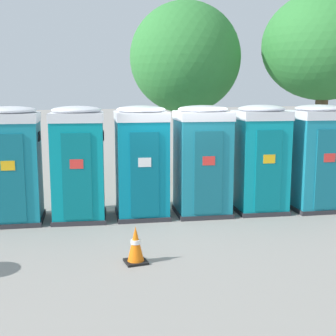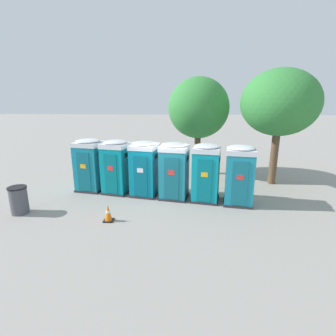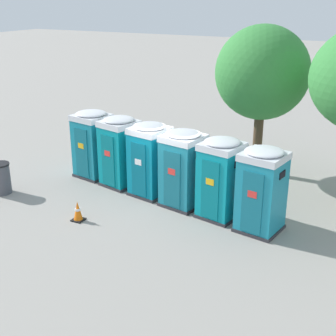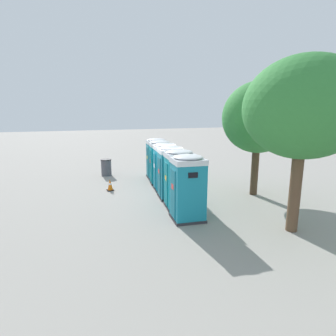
# 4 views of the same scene
# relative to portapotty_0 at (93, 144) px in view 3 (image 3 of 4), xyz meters

# --- Properties ---
(ground_plane) EXTENTS (120.00, 120.00, 0.00)m
(ground_plane) POSITION_rel_portapotty_0_xyz_m (3.48, -0.61, -1.28)
(ground_plane) COLOR gray
(portapotty_0) EXTENTS (1.42, 1.40, 2.54)m
(portapotty_0) POSITION_rel_portapotty_0_xyz_m (0.00, 0.00, 0.00)
(portapotty_0) COLOR #2D2D33
(portapotty_0) RESTS_ON ground
(portapotty_1) EXTENTS (1.41, 1.43, 2.54)m
(portapotty_1) POSITION_rel_portapotty_0_xyz_m (1.38, -0.29, 0.00)
(portapotty_1) COLOR #2D2D33
(portapotty_1) RESTS_ON ground
(portapotty_2) EXTENTS (1.38, 1.40, 2.54)m
(portapotty_2) POSITION_rel_portapotty_0_xyz_m (2.77, -0.55, 0.00)
(portapotty_2) COLOR #2D2D33
(portapotty_2) RESTS_ON ground
(portapotty_3) EXTENTS (1.43, 1.41, 2.54)m
(portapotty_3) POSITION_rel_portapotty_0_xyz_m (4.16, -0.83, -0.00)
(portapotty_3) COLOR #2D2D33
(portapotty_3) RESTS_ON ground
(portapotty_4) EXTENTS (1.38, 1.40, 2.54)m
(portapotty_4) POSITION_rel_portapotty_0_xyz_m (5.55, -1.07, 0.00)
(portapotty_4) COLOR #2D2D33
(portapotty_4) RESTS_ON ground
(portapotty_5) EXTENTS (1.38, 1.38, 2.54)m
(portapotty_5) POSITION_rel_portapotty_0_xyz_m (6.93, -1.38, 0.00)
(portapotty_5) COLOR #2D2D33
(portapotty_5) RESTS_ON ground
(street_tree_1) EXTENTS (3.45, 3.45, 5.59)m
(street_tree_1) POSITION_rel_portapotty_0_xyz_m (5.39, 3.23, 2.57)
(street_tree_1) COLOR #4C3826
(street_tree_1) RESTS_ON ground
(trash_can) EXTENTS (0.70, 0.70, 1.10)m
(trash_can) POSITION_rel_portapotty_0_xyz_m (-1.89, -2.86, -0.73)
(trash_can) COLOR #4C4C54
(trash_can) RESTS_ON ground
(traffic_cone) EXTENTS (0.36, 0.36, 0.64)m
(traffic_cone) POSITION_rel_portapotty_0_xyz_m (1.79, -3.35, -0.97)
(traffic_cone) COLOR black
(traffic_cone) RESTS_ON ground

